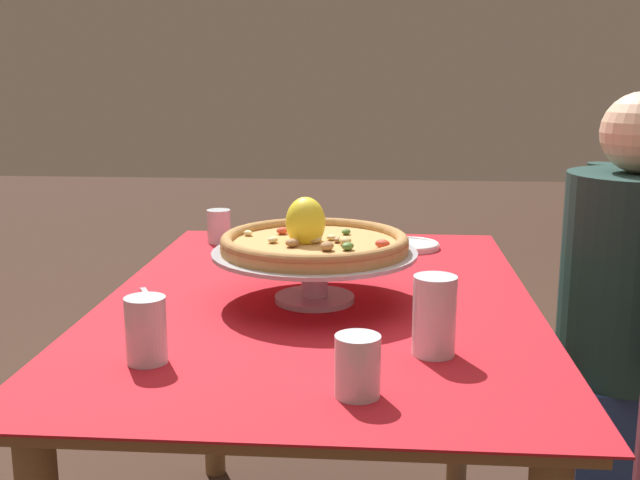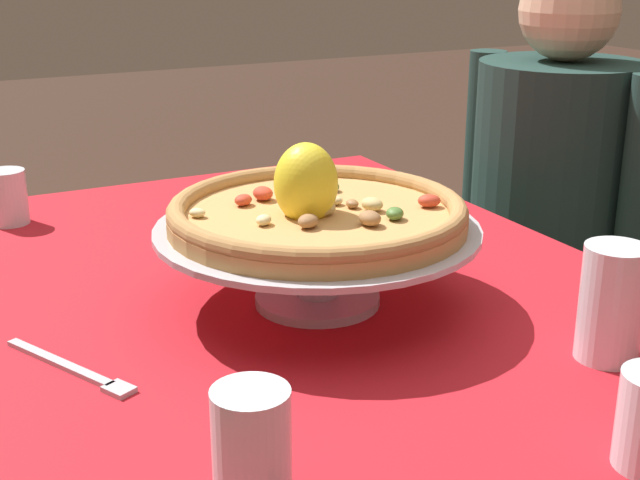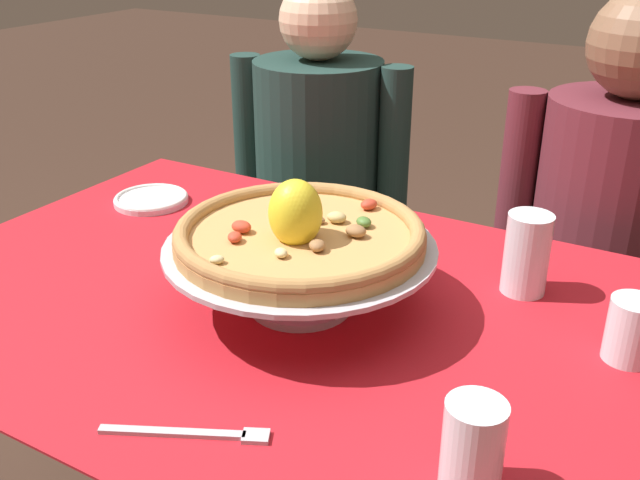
% 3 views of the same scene
% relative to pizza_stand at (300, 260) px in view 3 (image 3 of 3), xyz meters
% --- Properties ---
extents(dining_table, '(1.31, 0.88, 0.73)m').
position_rel_pizza_stand_xyz_m(dining_table, '(-0.03, 0.01, -0.18)').
color(dining_table, olive).
rests_on(dining_table, ground).
extents(pizza_stand, '(0.42, 0.42, 0.11)m').
position_rel_pizza_stand_xyz_m(pizza_stand, '(0.00, 0.00, 0.00)').
color(pizza_stand, '#B7B7C1').
rests_on(pizza_stand, dining_table).
extents(pizza, '(0.38, 0.38, 0.11)m').
position_rel_pizza_stand_xyz_m(pizza, '(0.00, -0.00, 0.05)').
color(pizza, tan).
rests_on(pizza, pizza_stand).
extents(water_glass_side_right, '(0.07, 0.07, 0.09)m').
position_rel_pizza_stand_xyz_m(water_glass_side_right, '(0.47, 0.10, -0.04)').
color(water_glass_side_right, silver).
rests_on(water_glass_side_right, dining_table).
extents(water_glass_back_right, '(0.07, 0.07, 0.13)m').
position_rel_pizza_stand_xyz_m(water_glass_back_right, '(0.29, 0.22, -0.02)').
color(water_glass_back_right, white).
rests_on(water_glass_back_right, dining_table).
extents(water_glass_front_right, '(0.07, 0.07, 0.11)m').
position_rel_pizza_stand_xyz_m(water_glass_front_right, '(0.36, -0.24, -0.03)').
color(water_glass_front_right, silver).
rests_on(water_glass_front_right, dining_table).
extents(side_plate, '(0.15, 0.15, 0.02)m').
position_rel_pizza_stand_xyz_m(side_plate, '(-0.50, 0.21, -0.07)').
color(side_plate, white).
rests_on(side_plate, dining_table).
extents(dinner_fork, '(0.19, 0.11, 0.01)m').
position_rel_pizza_stand_xyz_m(dinner_fork, '(0.05, -0.32, -0.08)').
color(dinner_fork, '#B7B7C1').
rests_on(dinner_fork, dining_table).
extents(diner_left, '(0.49, 0.38, 1.14)m').
position_rel_pizza_stand_xyz_m(diner_left, '(-0.41, 0.75, -0.26)').
color(diner_left, navy).
rests_on(diner_left, ground).
extents(diner_right, '(0.49, 0.38, 1.16)m').
position_rel_pizza_stand_xyz_m(diner_right, '(0.35, 0.72, -0.25)').
color(diner_right, gray).
rests_on(diner_right, ground).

